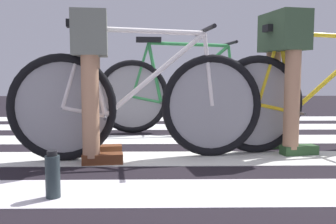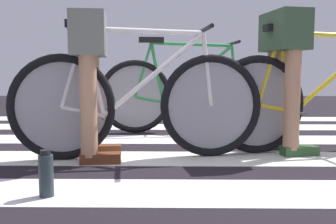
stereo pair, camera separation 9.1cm
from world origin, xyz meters
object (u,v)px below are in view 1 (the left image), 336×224
cyclist_2_of_3 (284,63)px  water_bottle (53,176)px  bicycle_3_of_3 (184,93)px  cyclist_1_of_3 (92,66)px  bicycle_1_of_3 (139,103)px  bicycle_2_of_3 (320,100)px

cyclist_2_of_3 → water_bottle: (-1.41, -1.05, -0.56)m
bicycle_3_of_3 → cyclist_1_of_3: bearing=-125.8°
cyclist_1_of_3 → bicycle_3_of_3: (0.68, 1.22, -0.25)m
water_bottle → bicycle_1_of_3: bearing=67.1°
cyclist_2_of_3 → bicycle_3_of_3: size_ratio=0.59×
bicycle_1_of_3 → water_bottle: size_ratio=7.62×
cyclist_1_of_3 → bicycle_3_of_3: 1.42m
bicycle_2_of_3 → bicycle_1_of_3: bearing=179.9°
bicycle_1_of_3 → cyclist_1_of_3: size_ratio=1.77×
bicycle_1_of_3 → water_bottle: bicycle_1_of_3 is taller
bicycle_2_of_3 → bicycle_3_of_3: bearing=125.8°
bicycle_2_of_3 → water_bottle: size_ratio=7.55×
bicycle_1_of_3 → water_bottle: 0.95m
bicycle_1_of_3 → cyclist_1_of_3: 0.40m
bicycle_2_of_3 → bicycle_3_of_3: size_ratio=0.99×
bicycle_2_of_3 → cyclist_2_of_3: (-0.30, -0.06, 0.28)m
bicycle_2_of_3 → bicycle_3_of_3: same height
bicycle_1_of_3 → bicycle_3_of_3: 1.24m
bicycle_1_of_3 → water_bottle: bearing=-120.3°
bicycle_3_of_3 → water_bottle: 2.16m
bicycle_3_of_3 → bicycle_2_of_3: bearing=-49.4°
cyclist_2_of_3 → bicycle_3_of_3: cyclist_2_of_3 is taller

